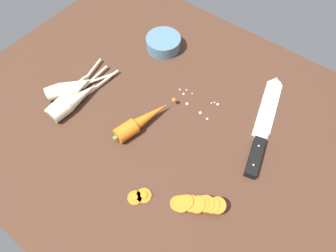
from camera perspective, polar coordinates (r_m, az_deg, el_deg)
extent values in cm
cube|color=#42281C|center=(80.34, 0.87, -0.32)|extent=(120.00, 90.00, 4.00)
cube|color=silver|center=(85.75, 19.10, 3.25)|extent=(9.47, 20.45, 0.50)
cone|color=silver|center=(93.11, 20.49, 8.49)|extent=(4.61, 3.93, 3.96)
cube|color=silver|center=(79.23, 17.82, -1.90)|extent=(3.36, 2.70, 2.20)
cube|color=black|center=(75.89, 16.77, -5.88)|extent=(5.58, 11.35, 2.20)
sphere|color=silver|center=(76.35, 17.44, -3.75)|extent=(0.50, 0.50, 0.50)
sphere|color=silver|center=(73.61, 16.49, -7.36)|extent=(0.50, 0.50, 0.50)
cylinder|color=orange|center=(75.83, -8.23, -0.96)|extent=(5.46, 6.50, 4.20)
cone|color=orange|center=(77.45, -4.11, 1.73)|extent=(7.19, 14.10, 3.99)
sphere|color=orange|center=(80.52, 1.19, 5.16)|extent=(1.20, 1.20, 1.20)
cylinder|color=#5B7F3D|center=(75.23, -10.37, -2.35)|extent=(1.41, 1.26, 1.20)
cylinder|color=beige|center=(83.70, -20.44, 2.74)|extent=(4.49, 5.85, 4.00)
cone|color=beige|center=(85.19, -16.47, 5.95)|extent=(4.68, 10.10, 3.80)
cylinder|color=beige|center=(88.06, -12.42, 8.69)|extent=(1.66, 10.62, 0.70)
cylinder|color=brown|center=(83.33, -21.90, 1.56)|extent=(2.82, 0.55, 2.80)
cylinder|color=beige|center=(84.95, -19.84, 4.22)|extent=(5.03, 5.75, 4.00)
cone|color=beige|center=(87.68, -17.36, 7.63)|extent=(5.71, 9.46, 3.80)
cylinder|color=beige|center=(91.58, -14.82, 10.50)|extent=(2.86, 9.45, 0.70)
cylinder|color=brown|center=(84.09, -20.76, 2.94)|extent=(2.79, 0.93, 2.80)
cylinder|color=beige|center=(84.49, -21.03, 3.16)|extent=(4.17, 5.42, 4.00)
cone|color=beige|center=(86.42, -17.63, 6.50)|extent=(4.10, 9.53, 3.80)
cylinder|color=beige|center=(89.65, -14.15, 9.36)|extent=(1.03, 10.20, 0.70)
cylinder|color=brown|center=(83.94, -22.29, 1.92)|extent=(2.81, 0.39, 2.80)
cylinder|color=beige|center=(88.30, -21.40, 6.24)|extent=(5.71, 6.03, 4.00)
cone|color=beige|center=(88.02, -17.43, 7.86)|extent=(7.20, 9.21, 3.80)
cylinder|color=beige|center=(88.91, -13.20, 9.11)|extent=(4.74, 8.42, 0.70)
cylinder|color=brown|center=(88.51, -22.82, 5.66)|extent=(2.63, 1.54, 2.80)
cylinder|color=orange|center=(69.42, 1.96, -14.99)|extent=(3.68, 3.68, 0.70)
cylinder|color=orange|center=(69.15, 2.73, -15.12)|extent=(4.28, 4.12, 2.48)
cylinder|color=orange|center=(69.04, 3.64, -14.86)|extent=(3.99, 3.76, 2.77)
cylinder|color=orange|center=(68.80, 4.68, -15.03)|extent=(4.07, 3.96, 2.02)
cylinder|color=orange|center=(68.60, 5.82, -15.17)|extent=(4.34, 4.10, 2.97)
cylinder|color=orange|center=(68.50, 6.66, -15.01)|extent=(3.92, 3.73, 2.51)
cylinder|color=orange|center=(68.36, 7.52, -14.99)|extent=(4.17, 4.01, 2.37)
cylinder|color=orange|center=(68.18, 8.64, -15.23)|extent=(3.90, 3.74, 2.30)
cylinder|color=orange|center=(68.12, 9.74, -15.19)|extent=(4.07, 3.97, 2.00)
cylinder|color=orange|center=(70.21, -6.56, -13.82)|extent=(3.43, 3.43, 0.70)
cylinder|color=orange|center=(69.95, -6.59, -13.75)|extent=(1.44, 1.44, 0.16)
cylinder|color=orange|center=(70.16, -4.79, -13.45)|extent=(3.65, 3.65, 0.70)
cylinder|color=orange|center=(69.91, -4.80, -13.38)|extent=(1.53, 1.53, 0.16)
cylinder|color=slate|center=(95.60, -0.92, 16.04)|extent=(11.00, 11.00, 4.00)
cylinder|color=#3E5C6C|center=(95.27, -0.92, 16.25)|extent=(8.80, 8.80, 2.80)
sphere|color=beige|center=(83.44, 9.19, 4.70)|extent=(0.49, 0.49, 0.49)
sphere|color=beige|center=(82.15, 3.79, 4.55)|extent=(0.83, 0.83, 0.83)
sphere|color=beige|center=(84.22, 3.11, 6.43)|extent=(0.67, 0.67, 0.67)
sphere|color=beige|center=(83.08, 9.81, 4.38)|extent=(0.79, 0.79, 0.79)
sphere|color=beige|center=(79.91, 7.78, 1.52)|extent=(0.68, 0.68, 0.68)
sphere|color=beige|center=(84.60, 4.81, 6.47)|extent=(0.42, 0.42, 0.42)
sphere|color=beige|center=(83.20, 8.57, 4.56)|extent=(0.42, 0.42, 0.42)
sphere|color=beige|center=(85.25, 2.35, 7.31)|extent=(0.55, 0.55, 0.55)
sphere|color=beige|center=(85.29, 3.64, 7.23)|extent=(0.51, 0.51, 0.51)
sphere|color=beige|center=(80.72, 6.42, 2.76)|extent=(0.83, 0.83, 0.83)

